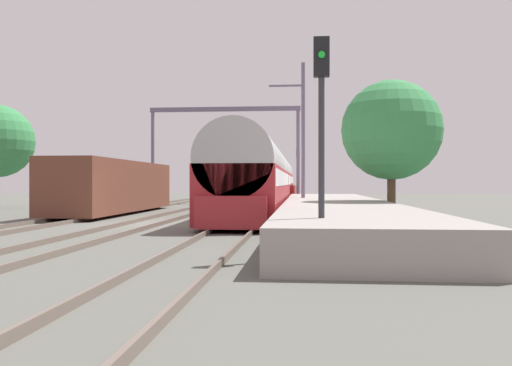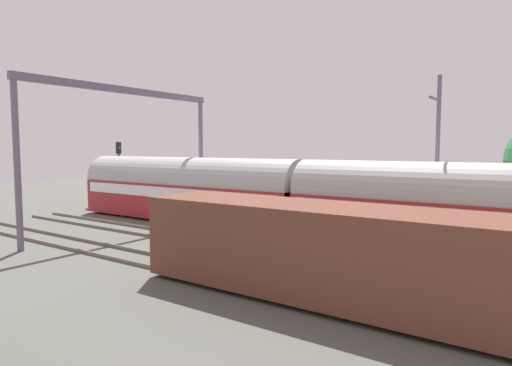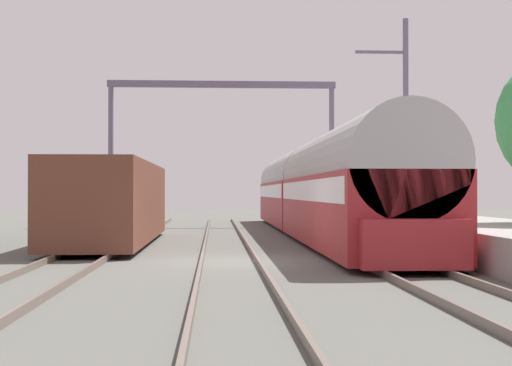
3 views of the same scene
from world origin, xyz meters
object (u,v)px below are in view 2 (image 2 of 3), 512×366
object	(u,v)px
freight_car	(337,254)
railway_signal_far	(119,165)
passenger_train	(302,198)
person_crossing	(242,206)
catenary_gantry	(127,129)

from	to	relation	value
freight_car	railway_signal_far	size ratio (longest dim) A/B	2.60
passenger_train	freight_car	size ratio (longest dim) A/B	2.53
passenger_train	freight_car	xyz separation A→B (m)	(-7.95, -5.54, -0.50)
railway_signal_far	freight_car	bearing A→B (deg)	-113.59
person_crossing	catenary_gantry	distance (m)	8.12
passenger_train	railway_signal_far	bearing A→B (deg)	83.59
catenary_gantry	person_crossing	bearing A→B (deg)	-33.32
freight_car	person_crossing	bearing A→B (deg)	47.82
person_crossing	catenary_gantry	world-z (taller)	catenary_gantry
railway_signal_far	catenary_gantry	bearing A→B (deg)	-125.22
passenger_train	catenary_gantry	world-z (taller)	catenary_gantry
railway_signal_far	catenary_gantry	xyz separation A→B (m)	(-5.89, -8.35, 2.41)
freight_car	catenary_gantry	distance (m)	15.36
passenger_train	person_crossing	xyz separation A→B (m)	(1.62, 5.03, -0.94)
passenger_train	catenary_gantry	xyz separation A→B (m)	(-3.97, 8.71, 3.65)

